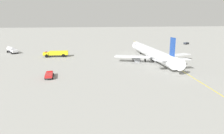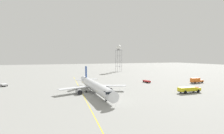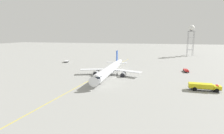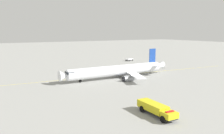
# 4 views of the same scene
# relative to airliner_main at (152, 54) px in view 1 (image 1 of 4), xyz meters

# --- Properties ---
(ground_plane) EXTENTS (600.00, 600.00, 0.00)m
(ground_plane) POSITION_rel_airliner_main_xyz_m (-2.80, 0.92, -2.76)
(ground_plane) COLOR gray
(airliner_main) EXTENTS (31.02, 46.05, 11.00)m
(airliner_main) POSITION_rel_airliner_main_xyz_m (0.00, 0.00, 0.00)
(airliner_main) COLOR white
(airliner_main) RESTS_ON ground_plane
(fire_tender_truck) EXTENTS (10.52, 3.35, 2.50)m
(fire_tender_truck) POSITION_rel_airliner_main_xyz_m (-38.24, 14.45, -1.22)
(fire_tender_truck) COLOR #232326
(fire_tender_truck) RESTS_ON ground_plane
(fuel_tanker_truck) EXTENTS (6.76, 7.97, 2.87)m
(fuel_tanker_truck) POSITION_rel_airliner_main_xyz_m (-60.18, 27.93, -1.22)
(fuel_tanker_truck) COLOR #232326
(fuel_tanker_truck) RESTS_ON ground_plane
(ops_pickup_truck) EXTENTS (2.52, 5.85, 1.41)m
(ops_pickup_truck) POSITION_rel_airliner_main_xyz_m (-37.24, -18.07, -1.95)
(ops_pickup_truck) COLOR #232326
(ops_pickup_truck) RESTS_ON ground_plane
(baggage_truck_truck) EXTENTS (4.29, 3.66, 1.22)m
(baggage_truck_truck) POSITION_rel_airliner_main_xyz_m (39.59, 45.60, -2.05)
(baggage_truck_truck) COLOR #232326
(baggage_truck_truck) RESTS_ON ground_plane
(taxiway_centreline) EXTENTS (12.44, 133.38, 0.01)m
(taxiway_centreline) POSITION_rel_airliner_main_xyz_m (5.73, 4.81, -2.76)
(taxiway_centreline) COLOR yellow
(taxiway_centreline) RESTS_ON ground_plane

